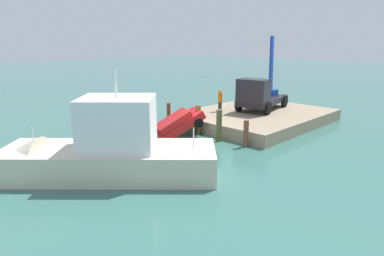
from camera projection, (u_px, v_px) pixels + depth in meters
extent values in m
plane|color=#386B60|center=(197.00, 139.00, 22.92)|extent=(200.00, 200.00, 0.00)
cube|color=gray|center=(257.00, 117.00, 27.59)|extent=(11.39, 8.95, 0.88)
cube|color=black|center=(263.00, 100.00, 28.38)|extent=(5.91, 3.45, 0.45)
cube|color=#26262C|center=(253.00, 90.00, 26.50)|extent=(1.97, 2.59, 1.73)
cylinder|color=black|center=(268.00, 108.00, 26.22)|extent=(1.04, 0.49, 1.00)
cylinder|color=black|center=(239.00, 105.00, 27.52)|extent=(1.04, 0.49, 1.00)
cylinder|color=black|center=(284.00, 101.00, 29.36)|extent=(1.04, 0.49, 1.00)
cylinder|color=black|center=(258.00, 99.00, 30.66)|extent=(1.04, 0.49, 1.00)
cylinder|color=#1938A5|center=(271.00, 63.00, 30.40)|extent=(2.89, 2.08, 4.74)
cube|color=#1938A5|center=(270.00, 92.00, 29.61)|extent=(1.00, 1.00, 0.50)
cylinder|color=#4C4C19|center=(271.00, 67.00, 31.91)|extent=(0.04, 0.04, 5.51)
cylinder|color=#2A2A2A|center=(220.00, 107.00, 27.52)|extent=(0.28, 0.28, 0.78)
cylinder|color=orange|center=(220.00, 97.00, 27.33)|extent=(0.34, 0.34, 0.78)
sphere|color=tan|center=(220.00, 91.00, 27.21)|extent=(0.22, 0.22, 0.22)
cube|color=red|center=(174.00, 129.00, 23.48)|extent=(4.50, 3.18, 2.55)
cube|color=red|center=(173.00, 121.00, 23.32)|extent=(2.79, 2.32, 1.54)
cylinder|color=black|center=(161.00, 148.00, 22.47)|extent=(0.88, 0.53, 0.86)
cylinder|color=black|center=(153.00, 141.00, 24.02)|extent=(0.88, 0.53, 0.86)
cylinder|color=black|center=(199.00, 123.00, 23.16)|extent=(0.88, 0.53, 0.86)
cylinder|color=black|center=(189.00, 118.00, 24.71)|extent=(0.88, 0.53, 0.86)
cube|color=beige|center=(110.00, 171.00, 16.72)|extent=(9.62, 9.72, 2.39)
cone|color=beige|center=(6.00, 171.00, 16.74)|extent=(4.95, 4.95, 3.41)
cube|color=white|center=(118.00, 123.00, 16.12)|extent=(4.32, 4.33, 2.46)
cylinder|color=white|center=(116.00, 84.00, 15.67)|extent=(0.10, 0.10, 1.20)
cylinder|color=silver|center=(33.00, 138.00, 16.32)|extent=(0.06, 0.06, 1.00)
cylinder|color=silver|center=(194.00, 138.00, 16.29)|extent=(0.06, 0.06, 1.00)
cylinder|color=brown|center=(169.00, 116.00, 25.66)|extent=(0.29, 0.29, 1.91)
cylinder|color=brown|center=(198.00, 120.00, 23.86)|extent=(0.38, 0.38, 2.09)
cylinder|color=#4F4E29|center=(219.00, 125.00, 22.23)|extent=(0.38, 0.38, 2.11)
cylinder|color=brown|center=(246.00, 134.00, 21.09)|extent=(0.33, 0.33, 1.69)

